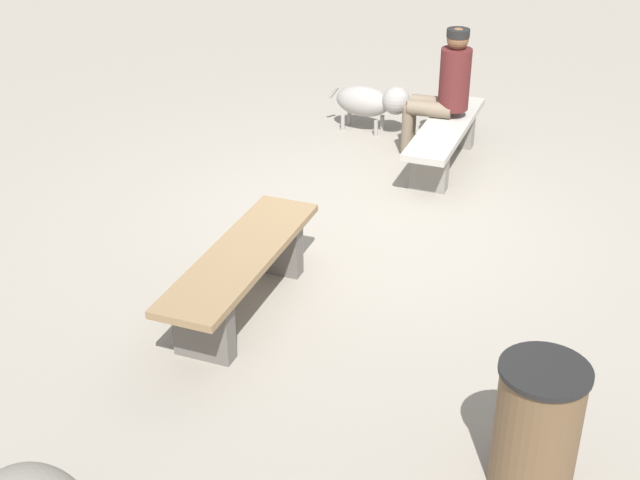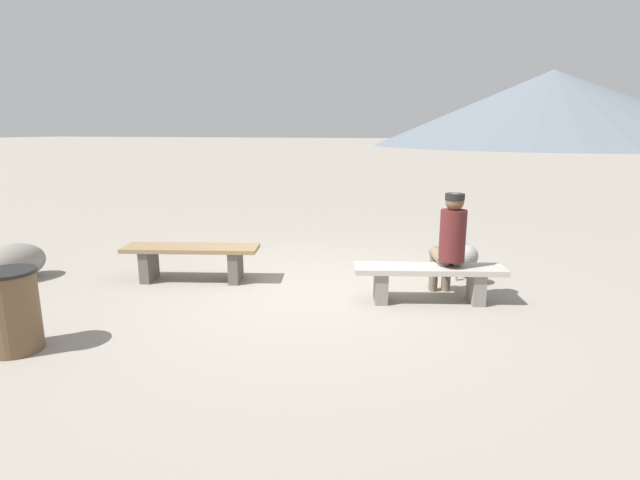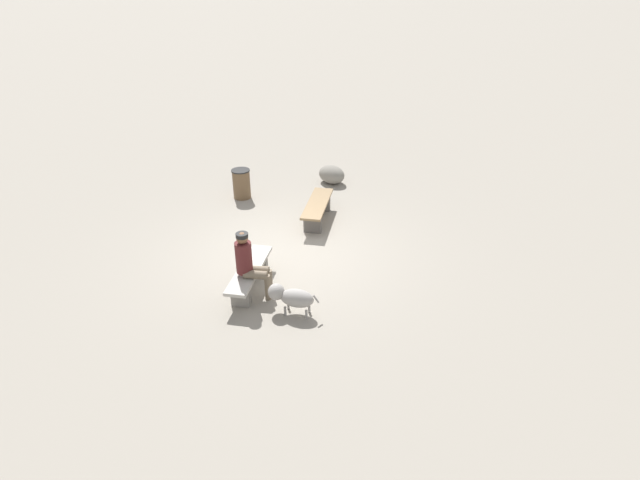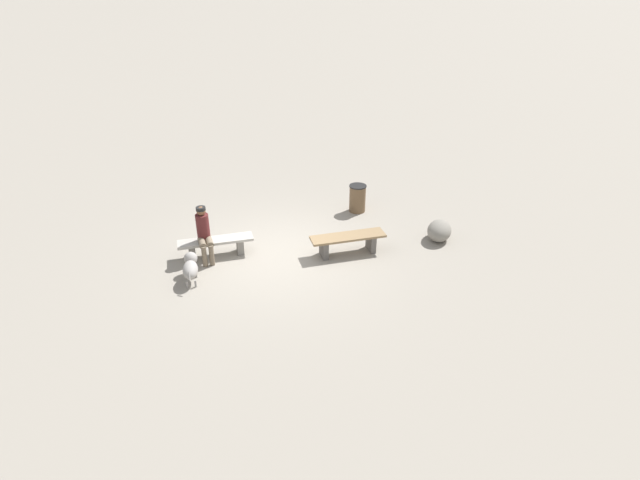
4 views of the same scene
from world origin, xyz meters
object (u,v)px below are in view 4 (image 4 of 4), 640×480
Objects in this scene: bench_right at (216,244)px; trash_bin at (357,198)px; seated_person at (204,231)px; boulder at (439,231)px; dog at (190,267)px; bench_left at (348,241)px.

bench_right is 4.21m from trash_bin.
seated_person is at bearing 34.38° from trash_bin.
seated_person is 1.62× the size of boulder.
seated_person is at bearing -19.67° from dog.
seated_person is at bearing -10.74° from bench_left.
trash_bin is at bearing -57.71° from dog.
bench_right is 1.11m from dog.
bench_right is at bearing 7.17° from boulder.
boulder is at bearing 173.03° from bench_right.
dog is 1.19× the size of trash_bin.
boulder is at bearing -178.79° from bench_left.
trash_bin is (-3.85, -3.42, 0.04)m from dog.
bench_left is 1.03× the size of bench_right.
trash_bin is 2.53m from boulder.
bench_left reaches higher than bench_right.
bench_left is 2.37m from trash_bin.
dog is 5.15m from trash_bin.
trash_bin reaches higher than boulder.
bench_right is 1.95× the size of dog.
seated_person is (3.27, 0.19, 0.39)m from bench_left.
dog is 5.98m from boulder.
boulder is at bearing 137.84° from trash_bin.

